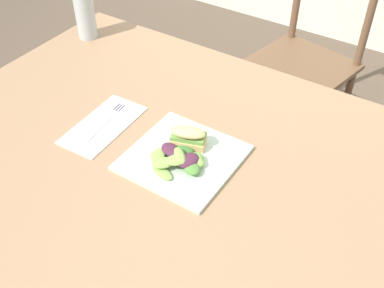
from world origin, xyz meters
TOP-DOWN VIEW (x-y plane):
  - dining_table at (0.01, -0.05)m, footprint 1.22×0.98m
  - chair_wooden_far at (0.03, 1.00)m, footprint 0.47×0.47m
  - plate_lunch at (0.10, -0.04)m, footprint 0.25×0.25m
  - sandwich_half_front at (0.09, -0.00)m, footprint 0.10×0.07m
  - salad_mixed_greens at (0.11, -0.06)m, footprint 0.15×0.14m
  - napkin_folded at (-0.14, -0.05)m, footprint 0.13×0.24m
  - fork_on_napkin at (-0.15, -0.03)m, footprint 0.04×0.19m
  - bottle_cold_brew at (-0.50, 0.28)m, footprint 0.07×0.07m

SIDE VIEW (x-z plane):
  - chair_wooden_far at x=0.03m, z-range 0.01..0.88m
  - dining_table at x=0.01m, z-range 0.25..0.99m
  - napkin_folded at x=-0.14m, z-range 0.74..0.74m
  - plate_lunch at x=0.10m, z-range 0.74..0.75m
  - fork_on_napkin at x=-0.15m, z-range 0.74..0.75m
  - salad_mixed_greens at x=0.11m, z-range 0.75..0.78m
  - sandwich_half_front at x=0.09m, z-range 0.75..0.81m
  - bottle_cold_brew at x=-0.50m, z-range 0.71..0.92m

